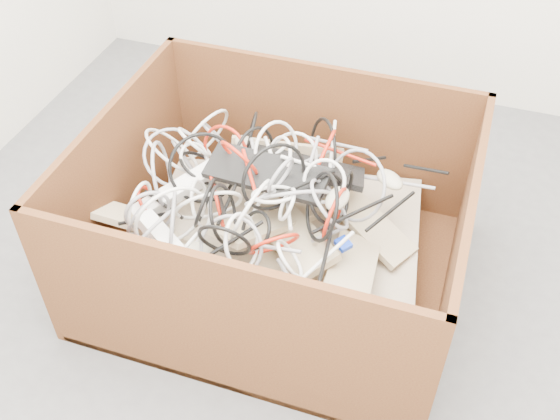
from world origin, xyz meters
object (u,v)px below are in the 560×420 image
(power_strip_left, at_px, (177,191))
(vga_plug, at_px, (343,244))
(cardboard_box, at_px, (274,245))
(power_strip_right, at_px, (169,246))

(power_strip_left, bearing_deg, vga_plug, -54.59)
(power_strip_left, bearing_deg, cardboard_box, -40.82)
(power_strip_left, xyz_separation_m, vga_plug, (0.58, -0.06, -0.00))
(cardboard_box, relative_size, power_strip_right, 4.17)
(cardboard_box, height_order, power_strip_left, cardboard_box)
(power_strip_left, xyz_separation_m, power_strip_right, (0.09, -0.24, 0.00))
(power_strip_right, relative_size, vga_plug, 6.38)
(cardboard_box, height_order, power_strip_right, cardboard_box)
(cardboard_box, xyz_separation_m, vga_plug, (0.26, -0.10, 0.19))
(power_strip_left, bearing_deg, power_strip_right, -119.47)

